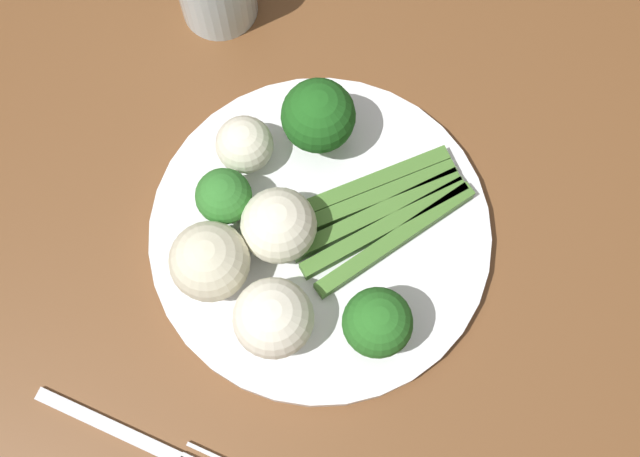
{
  "coord_description": "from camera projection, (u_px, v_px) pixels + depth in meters",
  "views": [
    {
      "loc": [
        0.1,
        0.09,
        1.34
      ],
      "look_at": [
        -0.07,
        0.01,
        0.77
      ],
      "focal_mm": 42.91,
      "sensor_mm": 36.0,
      "label": 1
    }
  ],
  "objects": [
    {
      "name": "ground_plane",
      "position": [
        299.0,
        397.0,
        1.32
      ],
      "size": [
        6.0,
        6.0,
        0.02
      ],
      "primitive_type": "cube",
      "color": "tan"
    },
    {
      "name": "dining_table",
      "position": [
        281.0,
        328.0,
        0.7
      ],
      "size": [
        1.39,
        0.83,
        0.75
      ],
      "color": "brown",
      "rests_on": "ground_plane"
    },
    {
      "name": "plate",
      "position": [
        320.0,
        233.0,
        0.61
      ],
      "size": [
        0.27,
        0.27,
        0.01
      ],
      "primitive_type": "cylinder",
      "color": "white",
      "rests_on": "dining_table"
    },
    {
      "name": "asparagus_bundle",
      "position": [
        378.0,
        214.0,
        0.6
      ],
      "size": [
        0.15,
        0.14,
        0.01
      ],
      "rotation": [
        0.0,
        0.0,
        5.62
      ],
      "color": "#47752D",
      "rests_on": "plate"
    },
    {
      "name": "broccoli_left",
      "position": [
        224.0,
        197.0,
        0.58
      ],
      "size": [
        0.04,
        0.04,
        0.05
      ],
      "color": "#609E3D",
      "rests_on": "plate"
    },
    {
      "name": "broccoli_back_right",
      "position": [
        318.0,
        117.0,
        0.59
      ],
      "size": [
        0.06,
        0.06,
        0.07
      ],
      "color": "#4C7F2B",
      "rests_on": "plate"
    },
    {
      "name": "broccoli_outer_edge",
      "position": [
        377.0,
        323.0,
        0.54
      ],
      "size": [
        0.05,
        0.05,
        0.06
      ],
      "color": "#568E33",
      "rests_on": "plate"
    },
    {
      "name": "cauliflower_back",
      "position": [
        210.0,
        260.0,
        0.56
      ],
      "size": [
        0.06,
        0.06,
        0.06
      ],
      "primitive_type": "sphere",
      "color": "beige",
      "rests_on": "plate"
    },
    {
      "name": "cauliflower_mid",
      "position": [
        273.0,
        318.0,
        0.55
      ],
      "size": [
        0.06,
        0.06,
        0.06
      ],
      "primitive_type": "sphere",
      "color": "white",
      "rests_on": "plate"
    },
    {
      "name": "cauliflower_near_center",
      "position": [
        279.0,
        225.0,
        0.57
      ],
      "size": [
        0.06,
        0.06,
        0.06
      ],
      "primitive_type": "sphere",
      "color": "silver",
      "rests_on": "plate"
    },
    {
      "name": "cauliflower_edge",
      "position": [
        244.0,
        145.0,
        0.6
      ],
      "size": [
        0.05,
        0.05,
        0.05
      ],
      "primitive_type": "sphere",
      "color": "silver",
      "rests_on": "plate"
    },
    {
      "name": "fork",
      "position": [
        139.0,
        440.0,
        0.57
      ],
      "size": [
        0.03,
        0.17,
        0.0
      ],
      "rotation": [
        0.0,
        0.0,
        1.61
      ],
      "color": "silver",
      "rests_on": "dining_table"
    }
  ]
}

